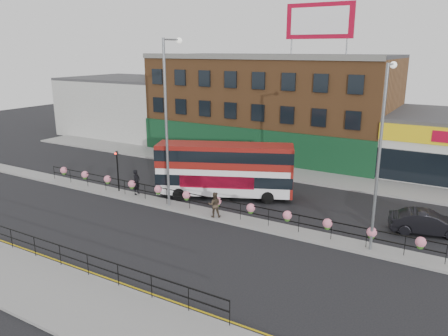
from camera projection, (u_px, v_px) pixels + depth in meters
The scene contains 18 objects.
ground at pixel (202, 213), 29.86m from camera, with size 120.00×120.00×0.00m, color black.
south_pavement at pixel (57, 294), 19.88m from camera, with size 60.00×4.00×0.15m, color gray.
north_pavement at pixel (274, 171), 39.81m from camera, with size 60.00×4.00×0.15m, color gray.
median at pixel (202, 212), 29.84m from camera, with size 60.00×1.60×0.15m, color gray.
yellow_line_inner at pixel (95, 274), 21.81m from camera, with size 60.00×0.10×0.01m, color gold.
yellow_line_outer at pixel (92, 275), 21.66m from camera, with size 60.00×0.10×0.01m, color gold.
brick_building at pixel (272, 104), 47.05m from camera, with size 25.00×12.21×10.30m.
warehouse_west at pixel (131, 106), 57.40m from camera, with size 15.50×12.00×7.30m.
billboard at pixel (320, 21), 37.60m from camera, with size 6.00×0.29×4.40m.
median_railing at pixel (202, 199), 29.59m from camera, with size 30.04×0.56×1.23m.
south_railing at pixel (60, 250), 22.20m from camera, with size 20.04×0.05×1.12m.
double_decker_bus at pixel (225, 165), 32.46m from camera, with size 10.21×6.24×4.09m.
car at pixel (427, 223), 26.36m from camera, with size 4.59×2.59×1.43m, color black.
pedestrian_a at pixel (136, 182), 33.07m from camera, with size 0.53×0.74×1.91m, color black.
pedestrian_b at pixel (214, 205), 28.61m from camera, with size 1.04×0.98×1.70m, color #433629.
lamp_column_west at pixel (168, 109), 29.41m from camera, with size 0.41×2.01×11.46m.
lamp_column_east at pixel (381, 143), 22.79m from camera, with size 0.36×1.77×10.09m.
traffic_light_median at pixel (117, 162), 33.46m from camera, with size 0.15×0.28×3.65m.
Camera 1 is at (15.54, -23.32, 10.88)m, focal length 35.00 mm.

